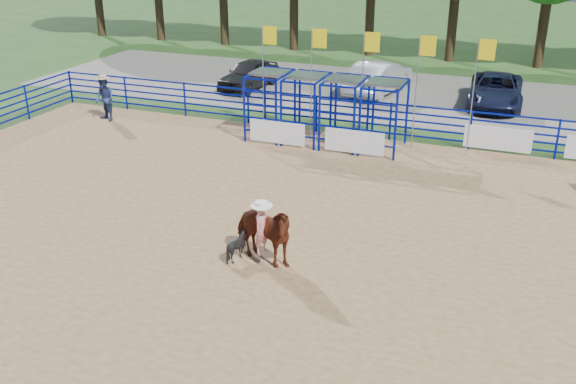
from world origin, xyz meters
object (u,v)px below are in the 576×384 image
(horse_and_rider, at_px, (262,231))
(car_c, at_px, (496,90))
(spectator_cowboy, at_px, (105,99))
(car_b, at_px, (379,77))
(calf, at_px, (238,245))
(car_a, at_px, (249,74))

(horse_and_rider, height_order, car_c, horse_and_rider)
(car_c, bearing_deg, spectator_cowboy, -153.61)
(spectator_cowboy, height_order, car_c, spectator_cowboy)
(horse_and_rider, bearing_deg, car_b, 94.44)
(car_b, height_order, car_c, car_b)
(car_c, bearing_deg, calf, -108.31)
(spectator_cowboy, xyz_separation_m, car_c, (15.16, 8.45, -0.26))
(calf, xyz_separation_m, spectator_cowboy, (-10.34, 8.86, 0.57))
(horse_and_rider, distance_m, calf, 0.82)
(spectator_cowboy, distance_m, car_a, 8.07)
(calf, height_order, spectator_cowboy, spectator_cowboy)
(car_a, relative_size, car_b, 0.85)
(spectator_cowboy, height_order, car_b, spectator_cowboy)
(horse_and_rider, bearing_deg, spectator_cowboy, 141.26)
(calf, xyz_separation_m, car_b, (-0.71, 17.58, 0.41))
(car_b, xyz_separation_m, car_c, (5.53, -0.28, -0.10))
(calf, distance_m, car_c, 17.97)
(car_a, height_order, car_b, car_b)
(spectator_cowboy, xyz_separation_m, car_b, (9.62, 8.73, -0.17))
(car_b, bearing_deg, horse_and_rider, 104.69)
(car_a, bearing_deg, car_b, 18.24)
(spectator_cowboy, bearing_deg, car_a, 65.91)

